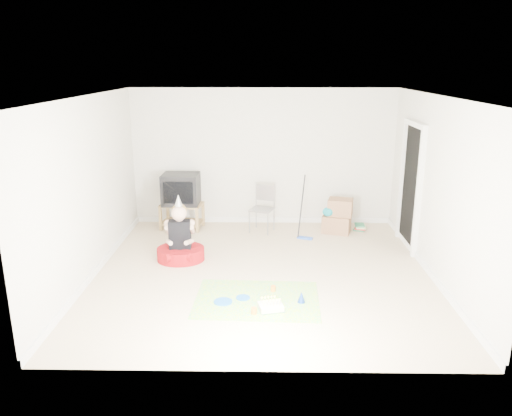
{
  "coord_description": "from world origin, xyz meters",
  "views": [
    {
      "loc": [
        0.03,
        -6.93,
        3.03
      ],
      "look_at": [
        -0.1,
        0.4,
        0.9
      ],
      "focal_mm": 35.0,
      "sensor_mm": 36.0,
      "label": 1
    }
  ],
  "objects_px": {
    "tv_stand": "(182,214)",
    "seated_woman": "(180,246)",
    "cardboard_boxes": "(338,216)",
    "birthday_cake": "(271,307)",
    "folding_chair": "(262,209)",
    "crt_tv": "(181,189)"
  },
  "relations": [
    {
      "from": "cardboard_boxes",
      "to": "birthday_cake",
      "type": "relative_size",
      "value": 1.84
    },
    {
      "from": "tv_stand",
      "to": "birthday_cake",
      "type": "distance_m",
      "value": 3.67
    },
    {
      "from": "tv_stand",
      "to": "cardboard_boxes",
      "type": "distance_m",
      "value": 2.93
    },
    {
      "from": "folding_chair",
      "to": "birthday_cake",
      "type": "height_order",
      "value": "folding_chair"
    },
    {
      "from": "crt_tv",
      "to": "cardboard_boxes",
      "type": "distance_m",
      "value": 2.96
    },
    {
      "from": "tv_stand",
      "to": "folding_chair",
      "type": "height_order",
      "value": "folding_chair"
    },
    {
      "from": "tv_stand",
      "to": "folding_chair",
      "type": "xyz_separation_m",
      "value": [
        1.52,
        -0.17,
        0.15
      ]
    },
    {
      "from": "crt_tv",
      "to": "seated_woman",
      "type": "xyz_separation_m",
      "value": [
        0.23,
        -1.61,
        -0.53
      ]
    },
    {
      "from": "tv_stand",
      "to": "crt_tv",
      "type": "xyz_separation_m",
      "value": [
        0.0,
        -0.0,
        0.48
      ]
    },
    {
      "from": "birthday_cake",
      "to": "folding_chair",
      "type": "bearing_deg",
      "value": 92.42
    },
    {
      "from": "crt_tv",
      "to": "folding_chair",
      "type": "height_order",
      "value": "crt_tv"
    },
    {
      "from": "cardboard_boxes",
      "to": "seated_woman",
      "type": "xyz_separation_m",
      "value": [
        -2.69,
        -1.42,
        -0.07
      ]
    },
    {
      "from": "cardboard_boxes",
      "to": "birthday_cake",
      "type": "height_order",
      "value": "cardboard_boxes"
    },
    {
      "from": "seated_woman",
      "to": "birthday_cake",
      "type": "height_order",
      "value": "seated_woman"
    },
    {
      "from": "birthday_cake",
      "to": "tv_stand",
      "type": "bearing_deg",
      "value": 116.75
    },
    {
      "from": "seated_woman",
      "to": "crt_tv",
      "type": "bearing_deg",
      "value": 98.15
    },
    {
      "from": "crt_tv",
      "to": "cardboard_boxes",
      "type": "bearing_deg",
      "value": -2.15
    },
    {
      "from": "folding_chair",
      "to": "birthday_cake",
      "type": "xyz_separation_m",
      "value": [
        0.13,
        -3.11,
        -0.39
      ]
    },
    {
      "from": "seated_woman",
      "to": "folding_chair",
      "type": "bearing_deg",
      "value": 48.16
    },
    {
      "from": "tv_stand",
      "to": "seated_woman",
      "type": "xyz_separation_m",
      "value": [
        0.23,
        -1.61,
        -0.05
      ]
    },
    {
      "from": "birthday_cake",
      "to": "crt_tv",
      "type": "bearing_deg",
      "value": 116.75
    },
    {
      "from": "tv_stand",
      "to": "cardboard_boxes",
      "type": "bearing_deg",
      "value": -3.69
    }
  ]
}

